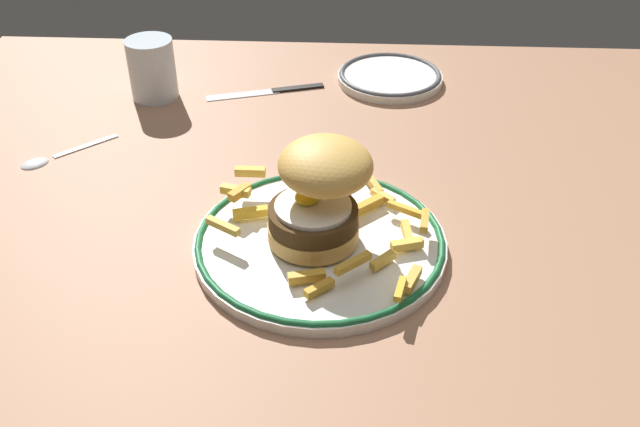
{
  "coord_description": "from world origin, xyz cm",
  "views": [
    {
      "loc": [
        -1.83,
        -63.82,
        48.01
      ],
      "look_at": [
        -5.0,
        -3.26,
        4.6
      ],
      "focal_mm": 40.05,
      "sensor_mm": 36.0,
      "label": 1
    }
  ],
  "objects_px": {
    "dinner_plate": "(320,242)",
    "side_plate": "(390,77)",
    "burger": "(320,192)",
    "knife": "(275,90)",
    "water_glass": "(153,73)",
    "spoon": "(46,158)"
  },
  "relations": [
    {
      "from": "burger",
      "to": "spoon",
      "type": "height_order",
      "value": "burger"
    },
    {
      "from": "water_glass",
      "to": "knife",
      "type": "relative_size",
      "value": 0.51
    },
    {
      "from": "water_glass",
      "to": "knife",
      "type": "distance_m",
      "value": 0.18
    },
    {
      "from": "water_glass",
      "to": "spoon",
      "type": "distance_m",
      "value": 0.22
    },
    {
      "from": "dinner_plate",
      "to": "burger",
      "type": "xyz_separation_m",
      "value": [
        -0.0,
        0.01,
        0.06
      ]
    },
    {
      "from": "water_glass",
      "to": "spoon",
      "type": "relative_size",
      "value": 0.82
    },
    {
      "from": "dinner_plate",
      "to": "side_plate",
      "type": "distance_m",
      "value": 0.43
    },
    {
      "from": "knife",
      "to": "burger",
      "type": "bearing_deg",
      "value": -76.82
    },
    {
      "from": "dinner_plate",
      "to": "burger",
      "type": "height_order",
      "value": "burger"
    },
    {
      "from": "dinner_plate",
      "to": "spoon",
      "type": "height_order",
      "value": "dinner_plate"
    },
    {
      "from": "burger",
      "to": "side_plate",
      "type": "xyz_separation_m",
      "value": [
        0.09,
        0.42,
        -0.06
      ]
    },
    {
      "from": "dinner_plate",
      "to": "knife",
      "type": "relative_size",
      "value": 1.54
    },
    {
      "from": "spoon",
      "to": "side_plate",
      "type": "bearing_deg",
      "value": 29.99
    },
    {
      "from": "water_glass",
      "to": "knife",
      "type": "height_order",
      "value": "water_glass"
    },
    {
      "from": "water_glass",
      "to": "spoon",
      "type": "bearing_deg",
      "value": -117.41
    },
    {
      "from": "spoon",
      "to": "knife",
      "type": "bearing_deg",
      "value": 38.04
    },
    {
      "from": "knife",
      "to": "spoon",
      "type": "height_order",
      "value": "spoon"
    },
    {
      "from": "water_glass",
      "to": "side_plate",
      "type": "height_order",
      "value": "water_glass"
    },
    {
      "from": "dinner_plate",
      "to": "water_glass",
      "type": "bearing_deg",
      "value": 126.89
    },
    {
      "from": "burger",
      "to": "side_plate",
      "type": "distance_m",
      "value": 0.43
    },
    {
      "from": "dinner_plate",
      "to": "side_plate",
      "type": "height_order",
      "value": "same"
    },
    {
      "from": "burger",
      "to": "water_glass",
      "type": "bearing_deg",
      "value": 127.42
    }
  ]
}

